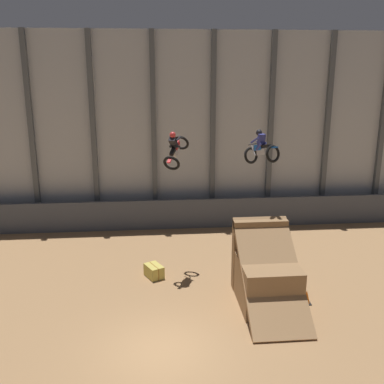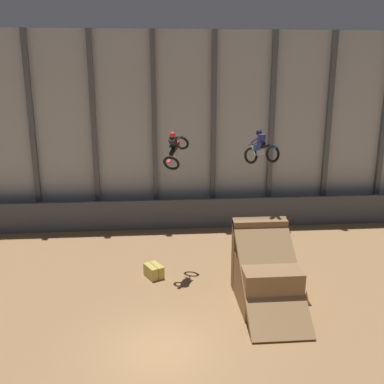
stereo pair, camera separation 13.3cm
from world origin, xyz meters
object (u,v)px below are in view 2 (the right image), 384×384
at_px(rider_bike_left_air, 175,149).
at_px(rider_bike_right_air, 261,149).
at_px(dirt_ramp, 265,275).
at_px(hay_bale_trackside, 154,271).
at_px(traffic_cone_near_ramp, 306,297).

xyz_separation_m(rider_bike_left_air, rider_bike_right_air, (3.61, -0.52, 0.01)).
bearing_deg(dirt_ramp, hay_bale_trackside, 151.23).
height_order(dirt_ramp, rider_bike_left_air, rider_bike_left_air).
bearing_deg(dirt_ramp, rider_bike_right_air, 84.21).
xyz_separation_m(dirt_ramp, rider_bike_right_air, (0.25, 2.46, 4.59)).
relative_size(dirt_ramp, rider_bike_right_air, 2.46).
height_order(dirt_ramp, traffic_cone_near_ramp, dirt_ramp).
relative_size(dirt_ramp, traffic_cone_near_ramp, 7.56).
distance_m(rider_bike_left_air, rider_bike_right_air, 3.65).
bearing_deg(hay_bale_trackside, dirt_ramp, -28.77).
bearing_deg(rider_bike_left_air, traffic_cone_near_ramp, -12.11).
bearing_deg(rider_bike_right_air, dirt_ramp, -123.26).
bearing_deg(traffic_cone_near_ramp, rider_bike_left_air, 144.90).
height_order(dirt_ramp, rider_bike_right_air, rider_bike_right_air).
distance_m(rider_bike_left_air, hay_bale_trackside, 5.52).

